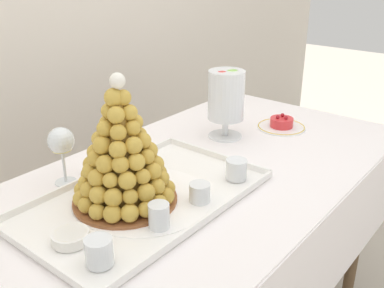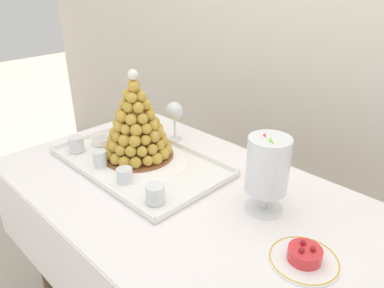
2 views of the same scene
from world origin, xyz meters
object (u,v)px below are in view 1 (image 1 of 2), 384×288
object	(u,v)px
serving_tray	(145,199)
fruit_tart_plate	(281,125)
dessert_cup_centre	(200,193)
dessert_cup_mid_right	(236,170)
croquembouche	(122,155)
dessert_cup_mid_left	(159,217)
creme_brulee_ramekin	(70,236)
dessert_cup_left	(99,252)
macaron_goblet	(226,96)
wine_glass	(61,143)

from	to	relation	value
serving_tray	fruit_tart_plate	size ratio (longest dim) A/B	3.68
dessert_cup_centre	dessert_cup_mid_right	bearing A→B (deg)	-1.10
croquembouche	dessert_cup_mid_left	world-z (taller)	croquembouche
dessert_cup_centre	creme_brulee_ramekin	size ratio (longest dim) A/B	0.65
serving_tray	creme_brulee_ramekin	size ratio (longest dim) A/B	7.76
croquembouche	dessert_cup_mid_left	size ratio (longest dim) A/B	5.56
serving_tray	dessert_cup_left	bearing A→B (deg)	-154.80
dessert_cup_mid_right	macaron_goblet	world-z (taller)	macaron_goblet
fruit_tart_plate	wine_glass	world-z (taller)	wine_glass
serving_tray	dessert_cup_mid_left	xyz separation A→B (m)	(-0.07, -0.12, 0.03)
wine_glass	fruit_tart_plate	bearing A→B (deg)	-19.23
wine_glass	macaron_goblet	bearing A→B (deg)	-15.14
dessert_cup_left	fruit_tart_plate	size ratio (longest dim) A/B	0.34
croquembouche	wine_glass	bearing A→B (deg)	97.02
dessert_cup_centre	fruit_tart_plate	size ratio (longest dim) A/B	0.31
croquembouche	dessert_cup_mid_right	size ratio (longest dim) A/B	5.66
creme_brulee_ramekin	macaron_goblet	xyz separation A→B (m)	(0.72, 0.09, 0.12)
creme_brulee_ramekin	dessert_cup_mid_left	bearing A→B (deg)	-35.23
dessert_cup_mid_left	creme_brulee_ramekin	distance (m)	0.20
dessert_cup_mid_right	macaron_goblet	xyz separation A→B (m)	(0.25, 0.21, 0.11)
serving_tray	wine_glass	size ratio (longest dim) A/B	3.93
dessert_cup_centre	fruit_tart_plate	world-z (taller)	dessert_cup_centre
croquembouche	macaron_goblet	world-z (taller)	croquembouche
creme_brulee_ramekin	dessert_cup_mid_right	bearing A→B (deg)	-14.08
creme_brulee_ramekin	wine_glass	world-z (taller)	wine_glass
dessert_cup_centre	macaron_goblet	distance (m)	0.47
dessert_cup_centre	dessert_cup_mid_right	world-z (taller)	dessert_cup_mid_right
serving_tray	creme_brulee_ramekin	xyz separation A→B (m)	(-0.23, -0.00, 0.02)
dessert_cup_centre	creme_brulee_ramekin	world-z (taller)	dessert_cup_centre
creme_brulee_ramekin	macaron_goblet	bearing A→B (deg)	7.33
serving_tray	creme_brulee_ramekin	world-z (taller)	creme_brulee_ramekin
creme_brulee_ramekin	fruit_tart_plate	size ratio (longest dim) A/B	0.47
serving_tray	dessert_cup_mid_left	distance (m)	0.14
dessert_cup_mid_left	dessert_cup_mid_right	distance (m)	0.31
dessert_cup_mid_right	wine_glass	world-z (taller)	wine_glass
dessert_cup_left	dessert_cup_mid_left	distance (m)	0.17
dessert_cup_left	dessert_cup_centre	bearing A→B (deg)	-0.83
dessert_cup_mid_right	fruit_tart_plate	xyz separation A→B (m)	(0.45, 0.10, -0.02)
croquembouche	dessert_cup_centre	size ratio (longest dim) A/B	6.20
dessert_cup_mid_right	wine_glass	xyz separation A→B (m)	(-0.31, 0.36, 0.09)
dessert_cup_left	croquembouche	bearing A→B (deg)	35.05
fruit_tart_plate	serving_tray	bearing A→B (deg)	178.10
croquembouche	fruit_tart_plate	xyz separation A→B (m)	(0.73, -0.05, -0.12)
dessert_cup_centre	wine_glass	xyz separation A→B (m)	(-0.14, 0.36, 0.09)
creme_brulee_ramekin	fruit_tart_plate	distance (m)	0.92
dessert_cup_mid_right	fruit_tart_plate	world-z (taller)	dessert_cup_mid_right
macaron_goblet	wine_glass	bearing A→B (deg)	164.86
serving_tray	dessert_cup_left	size ratio (longest dim) A/B	10.89
dessert_cup_left	dessert_cup_mid_right	bearing A→B (deg)	-0.92
croquembouche	fruit_tart_plate	distance (m)	0.74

